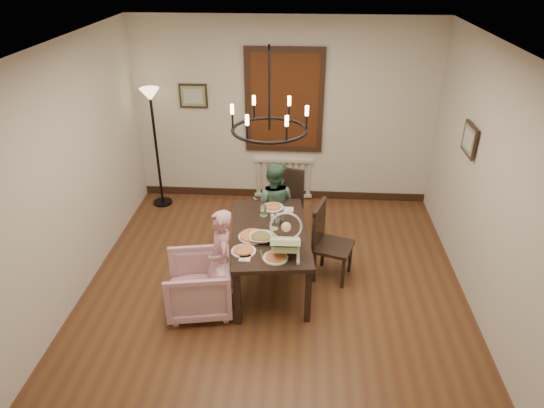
# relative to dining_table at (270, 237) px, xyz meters

# --- Properties ---
(room_shell) EXTENTS (4.51, 5.00, 2.81)m
(room_shell) POSITION_rel_dining_table_xyz_m (0.06, 0.12, 0.76)
(room_shell) COLOR #512C1C
(room_shell) RESTS_ON ground
(dining_table) EXTENTS (1.04, 1.64, 0.72)m
(dining_table) POSITION_rel_dining_table_xyz_m (0.00, 0.00, 0.00)
(dining_table) COLOR black
(dining_table) RESTS_ON room_shell
(chair_far) EXTENTS (0.54, 0.54, 1.00)m
(chair_far) POSITION_rel_dining_table_xyz_m (0.12, 0.97, -0.14)
(chair_far) COLOR black
(chair_far) RESTS_ON room_shell
(chair_right) EXTENTS (0.54, 0.54, 0.98)m
(chair_right) POSITION_rel_dining_table_xyz_m (0.76, 0.16, -0.15)
(chair_right) COLOR black
(chair_right) RESTS_ON room_shell
(armchair) EXTENTS (0.82, 0.81, 0.65)m
(armchair) POSITION_rel_dining_table_xyz_m (-0.75, -0.54, -0.32)
(armchair) COLOR #DBA7BF
(armchair) RESTS_ON room_shell
(elderly_woman) EXTENTS (0.34, 0.42, 1.01)m
(elderly_woman) POSITION_rel_dining_table_xyz_m (-0.49, -0.47, -0.14)
(elderly_woman) COLOR #CB8F98
(elderly_woman) RESTS_ON room_shell
(seated_man) EXTENTS (0.54, 0.45, 1.00)m
(seated_man) POSITION_rel_dining_table_xyz_m (-0.01, 0.84, -0.14)
(seated_man) COLOR #426F57
(seated_man) RESTS_ON room_shell
(baby_bouncer) EXTENTS (0.38, 0.50, 0.32)m
(baby_bouncer) POSITION_rel_dining_table_xyz_m (0.20, -0.43, 0.25)
(baby_bouncer) COLOR beige
(baby_bouncer) RESTS_ON dining_table
(salad_bowl) EXTENTS (0.31, 0.31, 0.08)m
(salad_bowl) POSITION_rel_dining_table_xyz_m (-0.08, -0.21, 0.12)
(salad_bowl) COLOR white
(salad_bowl) RESTS_ON dining_table
(pizza_platter) EXTENTS (0.31, 0.31, 0.04)m
(pizza_platter) POSITION_rel_dining_table_xyz_m (-0.19, -0.16, 0.10)
(pizza_platter) COLOR tan
(pizza_platter) RESTS_ON dining_table
(drinking_glass) EXTENTS (0.07, 0.07, 0.14)m
(drinking_glass) POSITION_rel_dining_table_xyz_m (0.07, 0.11, 0.16)
(drinking_glass) COLOR silver
(drinking_glass) RESTS_ON dining_table
(window_blinds) EXTENTS (1.00, 0.03, 1.40)m
(window_blinds) POSITION_rel_dining_table_xyz_m (0.06, 2.22, 0.96)
(window_blinds) COLOR #542C10
(window_blinds) RESTS_ON room_shell
(radiator) EXTENTS (0.92, 0.12, 0.62)m
(radiator) POSITION_rel_dining_table_xyz_m (0.06, 2.24, -0.29)
(radiator) COLOR silver
(radiator) RESTS_ON room_shell
(picture_back) EXTENTS (0.42, 0.03, 0.36)m
(picture_back) POSITION_rel_dining_table_xyz_m (-1.29, 2.23, 1.01)
(picture_back) COLOR black
(picture_back) RESTS_ON room_shell
(picture_right) EXTENTS (0.03, 0.42, 0.36)m
(picture_right) POSITION_rel_dining_table_xyz_m (2.27, 0.66, 1.01)
(picture_right) COLOR black
(picture_right) RESTS_ON room_shell
(floor_lamp) EXTENTS (0.30, 0.30, 1.80)m
(floor_lamp) POSITION_rel_dining_table_xyz_m (-1.84, 1.91, 0.26)
(floor_lamp) COLOR black
(floor_lamp) RESTS_ON room_shell
(chandelier) EXTENTS (0.80, 0.80, 0.04)m
(chandelier) POSITION_rel_dining_table_xyz_m (-0.00, -0.00, 1.31)
(chandelier) COLOR black
(chandelier) RESTS_ON room_shell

